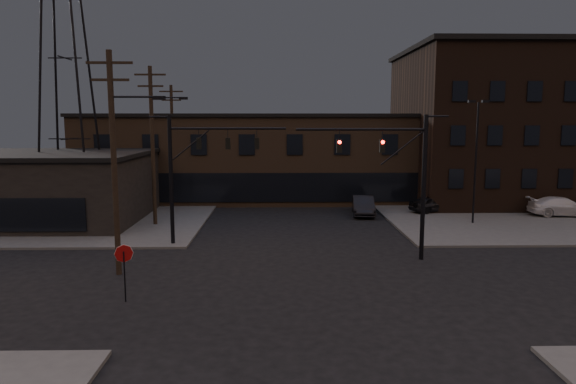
% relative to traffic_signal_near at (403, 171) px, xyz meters
% --- Properties ---
extents(ground, '(140.00, 140.00, 0.00)m').
position_rel_traffic_signal_near_xyz_m(ground, '(-5.36, -4.50, -4.93)').
color(ground, black).
rests_on(ground, ground).
extents(sidewalk_ne, '(30.00, 30.00, 0.15)m').
position_rel_traffic_signal_near_xyz_m(sidewalk_ne, '(16.64, 17.50, -4.86)').
color(sidewalk_ne, '#474744').
rests_on(sidewalk_ne, ground).
extents(sidewalk_nw, '(30.00, 30.00, 0.15)m').
position_rel_traffic_signal_near_xyz_m(sidewalk_nw, '(-27.36, 17.50, -4.86)').
color(sidewalk_nw, '#474744').
rests_on(sidewalk_nw, ground).
extents(building_row, '(40.00, 12.00, 8.00)m').
position_rel_traffic_signal_near_xyz_m(building_row, '(-5.36, 23.50, -0.93)').
color(building_row, '#4C3928').
rests_on(building_row, ground).
extents(building_right, '(22.00, 16.00, 14.00)m').
position_rel_traffic_signal_near_xyz_m(building_right, '(16.64, 21.50, 2.07)').
color(building_right, black).
rests_on(building_right, ground).
extents(building_left, '(16.00, 12.00, 5.00)m').
position_rel_traffic_signal_near_xyz_m(building_left, '(-25.36, 11.50, -2.43)').
color(building_left, black).
rests_on(building_left, ground).
extents(traffic_signal_near, '(7.12, 0.24, 8.00)m').
position_rel_traffic_signal_near_xyz_m(traffic_signal_near, '(0.00, 0.00, 0.00)').
color(traffic_signal_near, black).
rests_on(traffic_signal_near, ground).
extents(traffic_signal_far, '(7.12, 0.24, 8.00)m').
position_rel_traffic_signal_near_xyz_m(traffic_signal_far, '(-12.07, 3.50, 0.08)').
color(traffic_signal_far, black).
rests_on(traffic_signal_far, ground).
extents(stop_sign, '(0.72, 0.33, 2.48)m').
position_rel_traffic_signal_near_xyz_m(stop_sign, '(-13.36, -6.49, -3.09)').
color(stop_sign, black).
rests_on(stop_sign, ground).
extents(utility_pole_near, '(3.70, 0.28, 11.00)m').
position_rel_traffic_signal_near_xyz_m(utility_pole_near, '(-14.79, -2.50, 0.94)').
color(utility_pole_near, black).
rests_on(utility_pole_near, ground).
extents(utility_pole_mid, '(3.70, 0.28, 11.50)m').
position_rel_traffic_signal_near_xyz_m(utility_pole_mid, '(-15.79, 9.50, 1.19)').
color(utility_pole_mid, black).
rests_on(utility_pole_mid, ground).
extents(utility_pole_far, '(2.20, 0.28, 11.00)m').
position_rel_traffic_signal_near_xyz_m(utility_pole_far, '(-16.86, 21.50, 0.85)').
color(utility_pole_far, black).
rests_on(utility_pole_far, ground).
extents(transmission_tower, '(7.00, 7.00, 25.00)m').
position_rel_traffic_signal_near_xyz_m(transmission_tower, '(-23.36, 13.50, 7.57)').
color(transmission_tower, black).
rests_on(transmission_tower, ground).
extents(lot_light_a, '(1.50, 0.28, 9.14)m').
position_rel_traffic_signal_near_xyz_m(lot_light_a, '(7.64, 9.50, 0.58)').
color(lot_light_a, black).
rests_on(lot_light_a, ground).
extents(lot_light_b, '(1.50, 0.28, 9.14)m').
position_rel_traffic_signal_near_xyz_m(lot_light_b, '(13.64, 14.50, 0.58)').
color(lot_light_b, black).
rests_on(lot_light_b, ground).
extents(parked_car_lot_a, '(4.26, 2.85, 1.35)m').
position_rel_traffic_signal_near_xyz_m(parked_car_lot_a, '(6.01, 14.12, -4.11)').
color(parked_car_lot_a, black).
rests_on(parked_car_lot_a, sidewalk_ne).
extents(parked_car_lot_b, '(5.32, 2.56, 1.49)m').
position_rel_traffic_signal_near_xyz_m(parked_car_lot_b, '(15.83, 12.17, -4.04)').
color(parked_car_lot_b, silver).
rests_on(parked_car_lot_b, sidewalk_ne).
extents(car_crossing, '(2.14, 4.94, 1.58)m').
position_rel_traffic_signal_near_xyz_m(car_crossing, '(0.14, 13.63, -4.14)').
color(car_crossing, black).
rests_on(car_crossing, ground).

